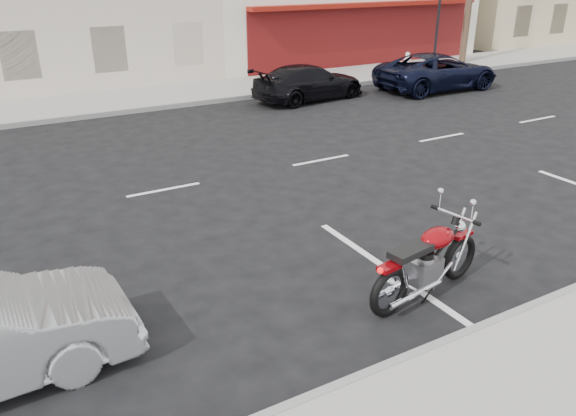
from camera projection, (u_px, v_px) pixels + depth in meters
name	position (u px, v px, depth m)	size (l,w,h in m)	color
ground	(248.00, 174.00, 12.90)	(120.00, 120.00, 0.00)	black
traffic_light	(440.00, 11.00, 24.64)	(0.26, 0.30, 3.80)	black
fire_hydrant	(407.00, 60.00, 24.90)	(0.20, 0.20, 0.72)	beige
motorcycle	(462.00, 247.00, 8.44)	(2.29, 0.81, 1.15)	black
suv_far	(437.00, 72.00, 21.30)	(2.27, 4.93, 1.37)	black
car_far	(309.00, 82.00, 19.71)	(1.72, 4.24, 1.23)	black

